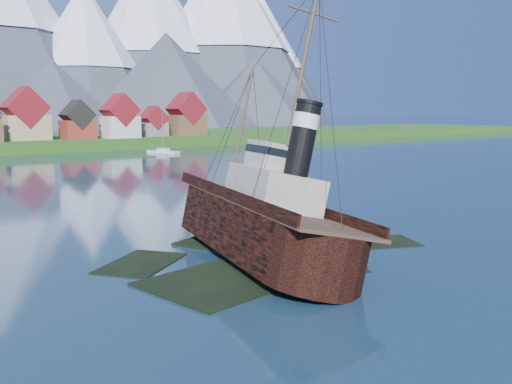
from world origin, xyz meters
TOP-DOWN VIEW (x-y plane):
  - ground at (0.00, 0.00)m, footprint 1400.00×1400.00m
  - shoal at (1.78, 2.15)m, footprint 31.71×21.24m
  - tugboat_wreck at (0.03, 3.78)m, footprint 7.35×31.68m
  - sailboat_d at (70.23, 78.29)m, footprint 5.46×9.35m
  - sailboat_e at (52.34, 112.32)m, footprint 5.81×11.27m

SIDE VIEW (x-z plane):
  - shoal at x=1.78m, z-range -0.92..0.22m
  - ground at x=0.00m, z-range 0.00..0.00m
  - sailboat_e at x=52.34m, z-range -6.07..6.63m
  - sailboat_d at x=70.23m, z-range -5.95..6.52m
  - tugboat_wreck at x=0.03m, z-range -9.40..15.70m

